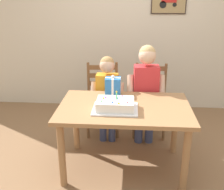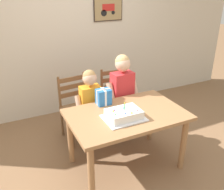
{
  "view_description": "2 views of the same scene",
  "coord_description": "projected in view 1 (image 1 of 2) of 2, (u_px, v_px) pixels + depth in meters",
  "views": [
    {
      "loc": [
        0.06,
        -2.57,
        1.82
      ],
      "look_at": [
        -0.13,
        0.03,
        0.83
      ],
      "focal_mm": 44.33,
      "sensor_mm": 36.0,
      "label": 1
    },
    {
      "loc": [
        -1.25,
        -2.2,
        2.1
      ],
      "look_at": [
        -0.16,
        0.05,
        0.96
      ],
      "focal_mm": 40.49,
      "sensor_mm": 36.0,
      "label": 2
    }
  ],
  "objects": [
    {
      "name": "ground_plane",
      "position": [
        123.0,
        167.0,
        3.05
      ],
      "size": [
        20.0,
        20.0,
        0.0
      ],
      "primitive_type": "plane",
      "color": "#846042"
    },
    {
      "name": "back_wall",
      "position": [
        129.0,
        26.0,
        4.23
      ],
      "size": [
        6.4,
        0.11,
        2.6
      ],
      "color": "beige",
      "rests_on": "ground"
    },
    {
      "name": "dining_table",
      "position": [
        124.0,
        115.0,
        2.82
      ],
      "size": [
        1.33,
        0.85,
        0.73
      ],
      "color": "#9E7047",
      "rests_on": "ground"
    },
    {
      "name": "birthday_cake",
      "position": [
        115.0,
        105.0,
        2.69
      ],
      "size": [
        0.44,
        0.34,
        0.19
      ],
      "color": "silver",
      "rests_on": "dining_table"
    },
    {
      "name": "gift_box_red_large",
      "position": [
        113.0,
        86.0,
        3.07
      ],
      "size": [
        0.18,
        0.14,
        0.23
      ],
      "color": "#286BB7",
      "rests_on": "dining_table"
    },
    {
      "name": "chair_left",
      "position": [
        103.0,
        98.0,
        3.7
      ],
      "size": [
        0.46,
        0.46,
        0.92
      ],
      "color": "brown",
      "rests_on": "ground"
    },
    {
      "name": "chair_right",
      "position": [
        150.0,
        99.0,
        3.65
      ],
      "size": [
        0.44,
        0.44,
        0.92
      ],
      "color": "brown",
      "rests_on": "ground"
    },
    {
      "name": "child_older",
      "position": [
        146.0,
        86.0,
        3.28
      ],
      "size": [
        0.46,
        0.26,
        1.24
      ],
      "color": "#38426B",
      "rests_on": "ground"
    },
    {
      "name": "child_younger",
      "position": [
        107.0,
        92.0,
        3.34
      ],
      "size": [
        0.4,
        0.23,
        1.1
      ],
      "color": "#38426B",
      "rests_on": "ground"
    }
  ]
}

